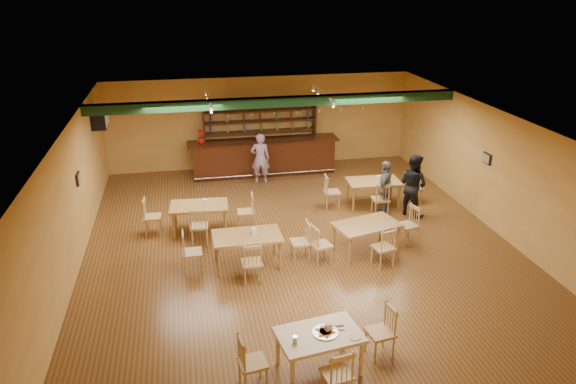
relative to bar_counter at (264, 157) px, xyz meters
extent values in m
plane|color=brown|center=(0.05, -5.15, -0.56)|extent=(12.00, 12.00, 0.00)
cube|color=black|center=(0.05, -2.35, 2.31)|extent=(10.00, 0.30, 0.25)
cube|color=white|center=(-1.75, -1.75, 2.38)|extent=(0.05, 2.50, 0.05)
cube|color=white|center=(1.45, -1.75, 2.38)|extent=(0.05, 2.50, 0.05)
cube|color=white|center=(-4.75, -0.95, 1.79)|extent=(0.34, 0.70, 0.48)
cube|color=black|center=(-4.92, -4.15, 1.14)|extent=(0.04, 0.34, 0.28)
cube|color=black|center=(5.02, -4.65, 1.14)|extent=(0.04, 0.34, 0.28)
cube|color=#38170B|center=(0.00, 0.00, 0.00)|extent=(4.82, 0.85, 1.13)
cube|color=#38170B|center=(0.00, 0.63, 0.57)|extent=(3.73, 0.40, 2.28)
imported|color=#AD1C0F|center=(-1.96, 0.00, 0.78)|extent=(0.31, 0.31, 0.44)
cube|color=#AC7D3D|center=(-2.23, -3.89, -0.21)|extent=(1.47, 0.94, 0.71)
cube|color=#AC7D3D|center=(2.60, -3.16, -0.20)|extent=(1.49, 0.95, 0.72)
cube|color=#AC7D3D|center=(-1.29, -5.86, -0.19)|extent=(1.50, 0.91, 0.75)
cube|color=#AC7D3D|center=(1.48, -5.79, -0.20)|extent=(1.63, 1.20, 0.73)
cube|color=beige|center=(-0.59, -9.50, -0.21)|extent=(1.44, 1.04, 0.71)
cylinder|color=silver|center=(-0.49, -9.50, 0.15)|extent=(0.52, 0.52, 0.01)
cylinder|color=#EAE5C6|center=(-1.01, -9.64, 0.20)|extent=(0.08, 0.08, 0.11)
cube|color=white|center=(-0.25, -9.31, 0.16)|extent=(0.21, 0.16, 0.03)
cube|color=silver|center=(-0.35, -9.45, 0.16)|extent=(0.33, 0.16, 0.00)
cylinder|color=white|center=(-0.06, -9.69, 0.15)|extent=(0.25, 0.25, 0.01)
imported|color=#854AA2|center=(-0.23, -0.83, 0.23)|extent=(0.63, 0.45, 1.59)
imported|color=black|center=(3.40, -3.96, 0.28)|extent=(0.97, 1.04, 1.70)
imported|color=slate|center=(2.68, -3.79, 0.19)|extent=(0.82, 0.93, 1.50)
camera|label=1|loc=(-2.47, -16.34, 5.44)|focal=33.50mm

